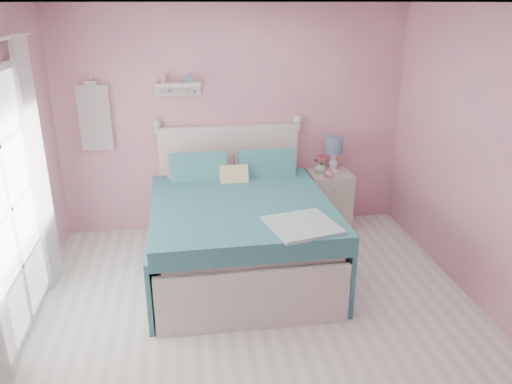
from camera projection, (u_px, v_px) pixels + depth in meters
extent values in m
plane|color=beige|center=(264.00, 333.00, 4.19)|extent=(4.50, 4.50, 0.00)
plane|color=#BE7992|center=(234.00, 121.00, 5.80)|extent=(4.00, 0.00, 4.00)
plane|color=#BE7992|center=(511.00, 176.00, 3.99)|extent=(0.00, 4.50, 4.50)
plane|color=white|center=(266.00, 2.00, 3.26)|extent=(4.50, 4.50, 0.00)
cube|color=silver|center=(240.00, 248.00, 5.14)|extent=(1.64, 2.14, 0.46)
cube|color=silver|center=(239.00, 220.00, 5.03)|extent=(1.58, 2.08, 0.16)
cube|color=silver|center=(229.00, 180.00, 5.99)|extent=(1.63, 0.07, 1.20)
cube|color=silver|center=(228.00, 128.00, 5.76)|extent=(1.69, 0.09, 0.06)
cube|color=silver|center=(254.00, 300.00, 4.15)|extent=(1.63, 0.06, 0.56)
cube|color=teal|center=(241.00, 211.00, 4.83)|extent=(1.75, 1.88, 0.18)
cube|color=pink|center=(198.00, 173.00, 5.56)|extent=(0.69, 0.29, 0.43)
cube|color=pink|center=(265.00, 170.00, 5.66)|extent=(0.69, 0.29, 0.43)
cube|color=#CCBC59|center=(234.00, 179.00, 5.35)|extent=(0.30, 0.22, 0.31)
cube|color=beige|center=(328.00, 200.00, 6.05)|extent=(0.49, 0.46, 0.70)
cube|color=silver|center=(335.00, 189.00, 5.77)|extent=(0.43, 0.02, 0.16)
sphere|color=white|center=(335.00, 190.00, 5.75)|extent=(0.03, 0.03, 0.03)
cylinder|color=white|center=(333.00, 170.00, 5.97)|extent=(0.13, 0.13, 0.02)
cylinder|color=white|center=(333.00, 161.00, 5.93)|extent=(0.07, 0.07, 0.23)
cylinder|color=#607BA1|center=(334.00, 145.00, 5.86)|extent=(0.21, 0.21, 0.19)
imported|color=silver|center=(320.00, 167.00, 5.90)|extent=(0.17, 0.17, 0.14)
imported|color=pink|center=(329.00, 174.00, 5.75)|extent=(0.14, 0.14, 0.09)
sphere|color=#D44867|center=(321.00, 155.00, 5.85)|extent=(0.06, 0.06, 0.06)
sphere|color=#D44867|center=(324.00, 158.00, 5.89)|extent=(0.06, 0.06, 0.06)
sphere|color=#D44867|center=(317.00, 157.00, 5.86)|extent=(0.06, 0.06, 0.06)
sphere|color=#D44867|center=(323.00, 160.00, 5.84)|extent=(0.06, 0.06, 0.06)
sphere|color=#D44867|center=(319.00, 160.00, 5.84)|extent=(0.06, 0.06, 0.06)
cube|color=silver|center=(178.00, 85.00, 5.48)|extent=(0.50, 0.14, 0.04)
cube|color=silver|center=(178.00, 90.00, 5.56)|extent=(0.50, 0.03, 0.12)
cylinder|color=#D18C99|center=(164.00, 78.00, 5.44)|extent=(0.06, 0.06, 0.10)
cube|color=#607BA1|center=(189.00, 80.00, 5.48)|extent=(0.08, 0.06, 0.07)
cube|color=white|center=(95.00, 118.00, 5.49)|extent=(0.34, 0.03, 0.72)
cube|color=silver|center=(31.00, 322.00, 4.28)|extent=(0.04, 1.32, 0.06)
cube|color=silver|center=(31.00, 186.00, 4.50)|extent=(0.04, 0.06, 2.10)
cube|color=white|center=(9.00, 210.00, 3.91)|extent=(0.02, 1.20, 2.04)
cube|color=white|center=(38.00, 168.00, 4.56)|extent=(0.04, 0.40, 2.32)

